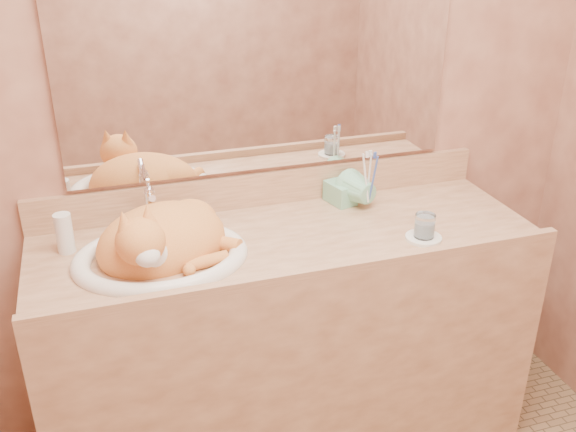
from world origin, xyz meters
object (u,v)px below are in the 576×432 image
object	(u,v)px
sink_basin	(159,235)
water_glass	(425,226)
toothbrush_cup	(369,196)
vanity_counter	(288,346)
cat	(161,237)
soap_dispenser	(351,186)

from	to	relation	value
sink_basin	water_glass	distance (m)	0.82
toothbrush_cup	water_glass	world-z (taller)	toothbrush_cup
water_glass	sink_basin	bearing A→B (deg)	171.15
vanity_counter	water_glass	xyz separation A→B (m)	(0.40, -0.15, 0.47)
sink_basin	toothbrush_cup	size ratio (longest dim) A/B	4.17
vanity_counter	toothbrush_cup	bearing A→B (deg)	17.43
water_glass	cat	bearing A→B (deg)	170.11
cat	toothbrush_cup	size ratio (longest dim) A/B	3.32
cat	soap_dispenser	world-z (taller)	cat
toothbrush_cup	water_glass	bearing A→B (deg)	-72.03
sink_basin	soap_dispenser	size ratio (longest dim) A/B	3.05
cat	soap_dispenser	size ratio (longest dim) A/B	2.42
vanity_counter	sink_basin	distance (m)	0.65
sink_basin	water_glass	world-z (taller)	sink_basin
vanity_counter	soap_dispenser	bearing A→B (deg)	27.65
cat	toothbrush_cup	world-z (taller)	cat
cat	water_glass	distance (m)	0.81
cat	vanity_counter	bearing A→B (deg)	-18.37
vanity_counter	water_glass	world-z (taller)	water_glass
cat	water_glass	world-z (taller)	cat
cat	sink_basin	bearing A→B (deg)	-134.64
vanity_counter	sink_basin	xyz separation A→B (m)	(-0.40, -0.02, 0.50)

